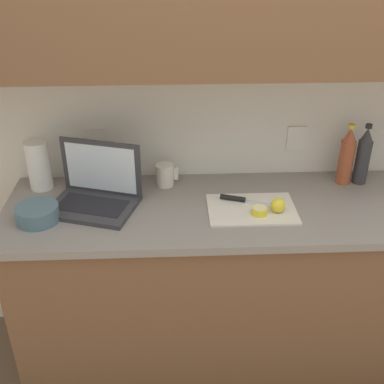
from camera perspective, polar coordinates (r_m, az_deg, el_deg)
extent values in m
plane|color=brown|center=(2.66, 8.06, -18.07)|extent=(12.00, 12.00, 0.00)
cube|color=white|center=(2.24, 8.91, 12.20)|extent=(5.20, 0.06, 2.60)
cube|color=white|center=(2.27, -11.09, 5.83)|extent=(0.09, 0.01, 0.12)
cube|color=white|center=(2.32, 12.28, 6.22)|extent=(0.09, 0.01, 0.12)
cube|color=brown|center=(2.37, 8.76, -11.06)|extent=(2.26, 0.57, 0.85)
cube|color=gray|center=(2.12, 9.65, -1.89)|extent=(2.33, 0.61, 0.03)
cube|color=#333338|center=(2.08, -11.74, -1.79)|extent=(0.41, 0.35, 0.02)
cube|color=black|center=(2.08, -11.77, -1.53)|extent=(0.32, 0.23, 0.00)
cube|color=#333338|center=(2.11, -10.70, 2.85)|extent=(0.35, 0.12, 0.25)
cube|color=silver|center=(2.11, -10.77, 2.78)|extent=(0.30, 0.10, 0.21)
cube|color=silver|center=(2.05, 7.08, -2.01)|extent=(0.37, 0.26, 0.01)
cube|color=silver|center=(2.08, 8.65, -1.47)|extent=(0.17, 0.09, 0.00)
cylinder|color=black|center=(2.10, 4.86, -0.71)|extent=(0.11, 0.06, 0.02)
cylinder|color=yellow|center=(2.01, 7.99, -2.25)|extent=(0.06, 0.06, 0.03)
cylinder|color=#F4EAA3|center=(2.00, 8.02, -1.84)|extent=(0.06, 0.06, 0.00)
sphere|color=yellow|center=(2.03, 10.06, -1.56)|extent=(0.06, 0.06, 0.06)
cylinder|color=#333338|center=(2.35, 19.51, 3.36)|extent=(0.06, 0.06, 0.21)
cone|color=#333338|center=(2.29, 20.07, 6.40)|extent=(0.06, 0.06, 0.06)
cylinder|color=black|center=(2.28, 20.24, 7.33)|extent=(0.03, 0.03, 0.02)
cylinder|color=#A34C2D|center=(2.32, 17.74, 3.37)|extent=(0.07, 0.07, 0.21)
cone|color=#A34C2D|center=(2.27, 18.26, 6.46)|extent=(0.06, 0.06, 0.06)
cylinder|color=gold|center=(2.25, 18.41, 7.41)|extent=(0.03, 0.03, 0.02)
cylinder|color=silver|center=(2.21, -3.23, 2.04)|extent=(0.08, 0.08, 0.10)
cube|color=silver|center=(2.21, -1.91, 2.19)|extent=(0.02, 0.01, 0.06)
cylinder|color=slate|center=(2.05, -17.84, -2.45)|extent=(0.17, 0.17, 0.07)
cylinder|color=white|center=(2.27, -17.70, 3.05)|extent=(0.10, 0.10, 0.23)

